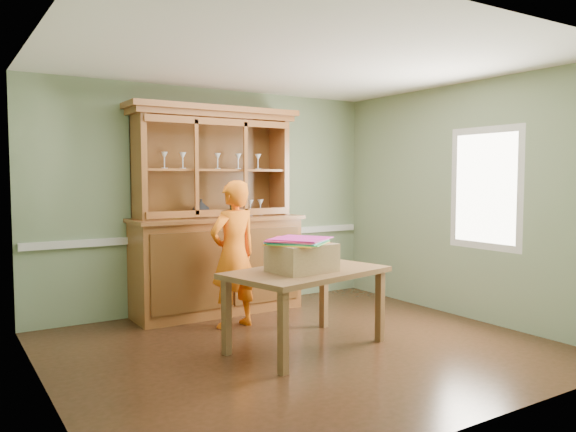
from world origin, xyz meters
TOP-DOWN VIEW (x-y plane):
  - floor at (0.00, 0.00)m, footprint 4.50×4.50m
  - ceiling at (0.00, 0.00)m, footprint 4.50×4.50m
  - wall_back at (0.00, 2.00)m, footprint 4.50×0.00m
  - wall_left at (-2.25, 0.00)m, footprint 0.00×4.00m
  - wall_right at (2.25, 0.00)m, footprint 0.00×4.00m
  - wall_front at (0.00, -2.00)m, footprint 4.50×0.00m
  - chair_rail at (0.00, 1.98)m, footprint 4.41×0.05m
  - framed_map at (-2.23, 0.30)m, footprint 0.03×0.60m
  - window_panel at (2.23, -0.30)m, footprint 0.03×0.96m
  - china_hutch at (-0.08, 1.72)m, footprint 2.08×0.69m
  - dining_table at (0.03, -0.02)m, footprint 1.66×1.20m
  - cardboard_box at (-0.05, -0.08)m, footprint 0.60×0.50m
  - kite_stack at (-0.09, -0.08)m, footprint 0.66×0.66m
  - person at (-0.21, 1.01)m, footprint 0.63×0.47m

SIDE VIEW (x-z plane):
  - floor at x=0.00m, z-range 0.00..0.00m
  - dining_table at x=0.03m, z-range 0.29..1.04m
  - person at x=-0.21m, z-range 0.00..1.59m
  - china_hutch at x=-0.08m, z-range -0.37..2.08m
  - cardboard_box at x=-0.05m, z-range 0.75..1.01m
  - chair_rail at x=0.00m, z-range 0.86..0.94m
  - kite_stack at x=-0.09m, z-range 1.01..1.06m
  - wall_back at x=0.00m, z-range -0.90..3.60m
  - wall_left at x=-2.25m, z-range -0.65..3.35m
  - wall_right at x=2.25m, z-range -0.65..3.35m
  - wall_front at x=0.00m, z-range -0.90..3.60m
  - window_panel at x=2.23m, z-range 0.82..2.18m
  - framed_map at x=-2.23m, z-range 1.32..1.78m
  - ceiling at x=0.00m, z-range 2.70..2.70m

